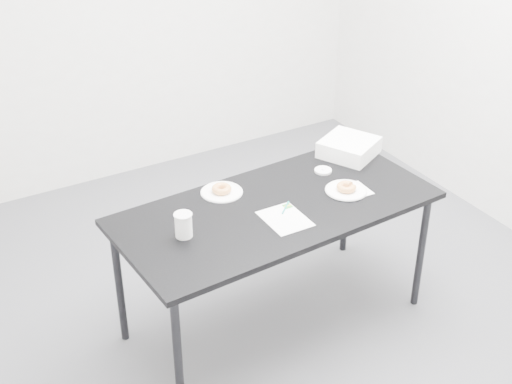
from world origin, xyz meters
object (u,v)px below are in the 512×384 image
table (276,215)px  donut_near (346,187)px  plate_far (222,192)px  plate_near (346,190)px  coffee_cup (183,225)px  scorecard (285,219)px  donut_far (222,189)px  bakery_box (349,147)px  pen (285,208)px

table → donut_near: size_ratio=16.23×
donut_near → plate_far: bearing=151.3°
plate_near → coffee_cup: bearing=177.3°
scorecard → coffee_cup: (-0.51, 0.12, 0.06)m
plate_far → donut_far: (0.00, 0.00, 0.02)m
donut_near → plate_far: 0.67m
donut_far → coffee_cup: (-0.35, -0.28, 0.04)m
table → scorecard: size_ratio=6.69×
plate_far → coffee_cup: bearing=-141.7°
table → bakery_box: 0.74m
plate_far → table: bearing=-54.8°
scorecard → pen: pen is taller
pen → donut_far: donut_far is taller
pen → coffee_cup: (-0.56, 0.03, 0.06)m
donut_near → coffee_cup: 0.94m
table → bakery_box: (0.67, 0.28, 0.11)m
plate_near → plate_far: size_ratio=1.00×
table → donut_near: donut_near is taller
donut_far → coffee_cup: bearing=-141.7°
pen → bakery_box: bakery_box is taller
table → donut_far: bearing=121.8°
plate_far → bakery_box: size_ratio=0.78×
plate_near → donut_near: (0.00, 0.00, 0.02)m
table → plate_near: size_ratio=7.62×
pen → bakery_box: (0.65, 0.33, 0.04)m
pen → donut_far: size_ratio=1.13×
scorecard → donut_near: size_ratio=2.43×
coffee_cup → bakery_box: size_ratio=0.44×
plate_near → bakery_box: 0.44m
plate_near → donut_near: size_ratio=2.13×
donut_near → donut_far: (-0.59, 0.32, -0.00)m
plate_near → donut_far: 0.67m
donut_far → scorecard: bearing=-68.3°
scorecard → pen: bearing=56.8°
table → pen: 0.08m
plate_near → bakery_box: (0.27, 0.34, 0.04)m
donut_near → scorecard: bearing=-170.8°
plate_far → coffee_cup: 0.45m
pen → bakery_box: size_ratio=0.41×
plate_far → coffee_cup: coffee_cup is taller
coffee_cup → scorecard: bearing=-12.7°
donut_near → bakery_box: (0.27, 0.34, 0.02)m
table → scorecard: scorecard is taller
coffee_cup → plate_far: bearing=38.3°
scorecard → donut_far: 0.42m
plate_near → coffee_cup: size_ratio=1.78×
donut_far → coffee_cup: 0.45m
table → plate_near: bearing=-12.1°
donut_far → table: bearing=-54.8°
plate_near → table: bearing=171.3°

